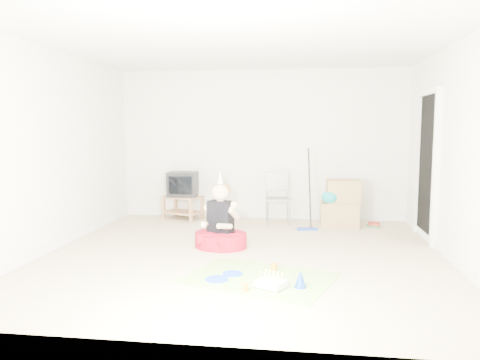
# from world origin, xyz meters

# --- Properties ---
(ground) EXTENTS (5.00, 5.00, 0.00)m
(ground) POSITION_xyz_m (0.00, 0.00, 0.00)
(ground) COLOR #CBB992
(ground) RESTS_ON ground
(doorway_recess) EXTENTS (0.02, 0.90, 2.05)m
(doorway_recess) POSITION_xyz_m (2.48, 1.20, 1.02)
(doorway_recess) COLOR black
(doorway_recess) RESTS_ON ground
(tv_stand) EXTENTS (0.75, 0.62, 0.40)m
(tv_stand) POSITION_xyz_m (-1.35, 2.19, 0.24)
(tv_stand) COLOR #9F6E48
(tv_stand) RESTS_ON ground
(crt_tv) EXTENTS (0.52, 0.44, 0.43)m
(crt_tv) POSITION_xyz_m (-1.35, 2.19, 0.62)
(crt_tv) COLOR black
(crt_tv) RESTS_ON tv_stand
(folding_chair) EXTENTS (0.44, 0.42, 0.86)m
(folding_chair) POSITION_xyz_m (0.32, 1.99, 0.42)
(folding_chair) COLOR gray
(folding_chair) RESTS_ON ground
(cardboard_boxes) EXTENTS (0.62, 0.48, 0.76)m
(cardboard_boxes) POSITION_xyz_m (1.34, 1.91, 0.36)
(cardboard_boxes) COLOR #A68450
(cardboard_boxes) RESTS_ON ground
(floor_mop) EXTENTS (0.33, 0.42, 1.26)m
(floor_mop) POSITION_xyz_m (0.81, 1.55, 0.26)
(floor_mop) COLOR #2242AE
(floor_mop) RESTS_ON ground
(book_pile) EXTENTS (0.25, 0.29, 0.06)m
(book_pile) POSITION_xyz_m (1.89, 1.99, 0.03)
(book_pile) COLOR #246D41
(book_pile) RESTS_ON ground
(seated_woman) EXTENTS (0.90, 0.90, 1.03)m
(seated_woman) POSITION_xyz_m (-0.35, 0.33, 0.22)
(seated_woman) COLOR #B31023
(seated_woman) RESTS_ON ground
(party_mat) EXTENTS (1.76, 1.50, 0.01)m
(party_mat) POSITION_xyz_m (0.27, -0.91, 0.00)
(party_mat) COLOR #DE2E8C
(party_mat) RESTS_ON ground
(birthday_cake) EXTENTS (0.35, 0.33, 0.14)m
(birthday_cake) POSITION_xyz_m (0.43, -1.20, 0.04)
(birthday_cake) COLOR white
(birthday_cake) RESTS_ON party_mat
(blue_plate_near) EXTENTS (0.25, 0.25, 0.01)m
(blue_plate_near) POSITION_xyz_m (-0.02, -0.82, 0.01)
(blue_plate_near) COLOR blue
(blue_plate_near) RESTS_ON party_mat
(blue_plate_far) EXTENTS (0.30, 0.30, 0.01)m
(blue_plate_far) POSITION_xyz_m (-0.15, -1.03, 0.01)
(blue_plate_far) COLOR blue
(blue_plate_far) RESTS_ON party_mat
(orange_cup_near) EXTENTS (0.08, 0.08, 0.08)m
(orange_cup_near) POSITION_xyz_m (0.42, -0.64, 0.05)
(orange_cup_near) COLOR orange
(orange_cup_near) RESTS_ON party_mat
(orange_cup_far) EXTENTS (0.06, 0.06, 0.07)m
(orange_cup_far) POSITION_xyz_m (0.18, -1.33, 0.04)
(orange_cup_far) COLOR orange
(orange_cup_far) RESTS_ON party_mat
(blue_party_hat) EXTENTS (0.14, 0.14, 0.18)m
(blue_party_hat) POSITION_xyz_m (0.71, -1.16, 0.10)
(blue_party_hat) COLOR blue
(blue_party_hat) RESTS_ON party_mat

